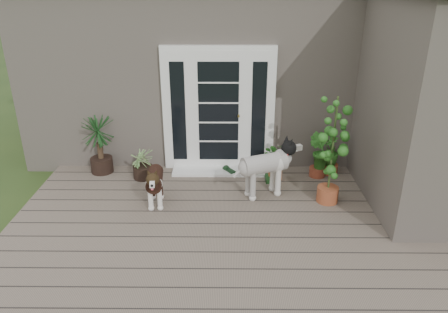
{
  "coord_description": "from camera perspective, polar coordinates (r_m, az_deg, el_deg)",
  "views": [
    {
      "loc": [
        -0.05,
        -4.34,
        3.34
      ],
      "look_at": [
        -0.1,
        1.75,
        0.7
      ],
      "focal_mm": 34.12,
      "sensor_mm": 36.0,
      "label": 1
    }
  ],
  "objects": [
    {
      "name": "house_main",
      "position": [
        9.17,
        0.81,
        12.17
      ],
      "size": [
        7.4,
        4.0,
        3.1
      ],
      "primitive_type": "cube",
      "color": "#665E54",
      "rests_on": "ground"
    },
    {
      "name": "herb_c",
      "position": [
        7.57,
        14.01,
        -0.3
      ],
      "size": [
        0.34,
        0.34,
        0.53
      ],
      "primitive_type": "imported",
      "rotation": [
        0.0,
        0.0,
        4.71
      ],
      "color": "#174C15",
      "rests_on": "deck"
    },
    {
      "name": "yucca",
      "position": [
        7.58,
        -16.35,
        1.59
      ],
      "size": [
        0.95,
        0.95,
        1.04
      ],
      "primitive_type": null,
      "rotation": [
        0.0,
        0.0,
        0.43
      ],
      "color": "black",
      "rests_on": "deck"
    },
    {
      "name": "door_unit",
      "position": [
        7.26,
        -0.73,
        6.26
      ],
      "size": [
        1.9,
        0.14,
        2.15
      ],
      "primitive_type": "cube",
      "color": "white",
      "rests_on": "deck"
    },
    {
      "name": "white_dog",
      "position": [
        6.58,
        5.37,
        -2.12
      ],
      "size": [
        1.03,
        0.74,
        0.79
      ],
      "primitive_type": null,
      "rotation": [
        0.0,
        0.0,
        -1.17
      ],
      "color": "silver",
      "rests_on": "deck"
    },
    {
      "name": "clog_left",
      "position": [
        7.41,
        0.7,
        -1.93
      ],
      "size": [
        0.3,
        0.34,
        0.09
      ],
      "primitive_type": null,
      "rotation": [
        0.0,
        0.0,
        0.61
      ],
      "color": "black",
      "rests_on": "deck"
    },
    {
      "name": "spider_plant",
      "position": [
        7.27,
        -10.88,
        -0.73
      ],
      "size": [
        0.68,
        0.68,
        0.59
      ],
      "primitive_type": null,
      "rotation": [
        0.0,
        0.0,
        -0.27
      ],
      "color": "#87955B",
      "rests_on": "deck"
    },
    {
      "name": "herb_a",
      "position": [
        7.16,
        6.93,
        -0.84
      ],
      "size": [
        0.58,
        0.58,
        0.59
      ],
      "primitive_type": "imported",
      "rotation": [
        0.0,
        0.0,
        0.3
      ],
      "color": "#1D5518",
      "rests_on": "deck"
    },
    {
      "name": "brindle_dog",
      "position": [
        6.41,
        -9.2,
        -3.88
      ],
      "size": [
        0.39,
        0.77,
        0.62
      ],
      "primitive_type": null,
      "rotation": [
        0.0,
        0.0,
        3.24
      ],
      "color": "black",
      "rests_on": "deck"
    },
    {
      "name": "herb_b",
      "position": [
        7.39,
        12.5,
        -0.61
      ],
      "size": [
        0.52,
        0.52,
        0.55
      ],
      "primitive_type": "imported",
      "rotation": [
        0.0,
        0.0,
        2.5
      ],
      "color": "#195A19",
      "rests_on": "deck"
    },
    {
      "name": "sapling",
      "position": [
        6.37,
        14.31,
        0.9
      ],
      "size": [
        0.6,
        0.6,
        1.71
      ],
      "primitive_type": null,
      "rotation": [
        0.0,
        0.0,
        -0.22
      ],
      "color": "#1C6322",
      "rests_on": "deck"
    },
    {
      "name": "house_wing",
      "position": [
        6.78,
        26.38,
        5.67
      ],
      "size": [
        1.6,
        2.4,
        3.1
      ],
      "primitive_type": "cube",
      "color": "#665E54",
      "rests_on": "ground"
    },
    {
      "name": "door_step",
      "position": [
        7.46,
        -0.72,
        -1.93
      ],
      "size": [
        1.6,
        0.4,
        0.05
      ],
      "primitive_type": "cube",
      "color": "white",
      "rests_on": "deck"
    },
    {
      "name": "deck",
      "position": [
        5.76,
        0.89,
        -11.25
      ],
      "size": [
        6.2,
        4.6,
        0.12
      ],
      "primitive_type": "cube",
      "color": "#6B5B4C",
      "rests_on": "ground"
    },
    {
      "name": "clog_right",
      "position": [
        7.19,
        5.96,
        -2.94
      ],
      "size": [
        0.14,
        0.29,
        0.09
      ],
      "primitive_type": null,
      "rotation": [
        0.0,
        0.0,
        -0.01
      ],
      "color": "#153515",
      "rests_on": "deck"
    }
  ]
}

